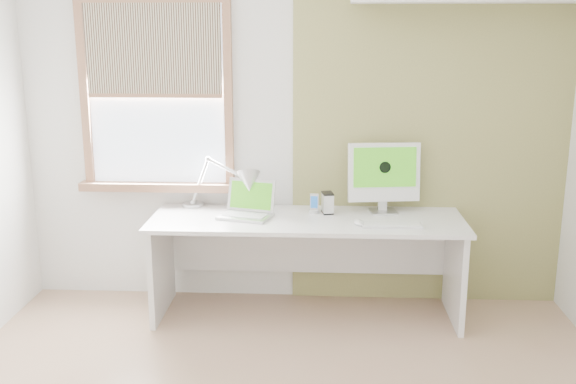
# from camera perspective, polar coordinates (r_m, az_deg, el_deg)

# --- Properties ---
(room) EXTENTS (4.04, 3.54, 2.64)m
(room) POSITION_cam_1_polar(r_m,az_deg,el_deg) (3.16, -1.00, 0.72)
(room) COLOR tan
(room) RESTS_ON ground
(accent_wall) EXTENTS (2.00, 0.02, 2.60)m
(accent_wall) POSITION_cam_1_polar(r_m,az_deg,el_deg) (4.93, 12.18, 5.17)
(accent_wall) COLOR olive
(accent_wall) RESTS_ON room
(window) EXTENTS (1.20, 0.14, 1.42)m
(window) POSITION_cam_1_polar(r_m,az_deg,el_deg) (4.96, -11.32, 8.12)
(window) COLOR #8C6046
(window) RESTS_ON room
(desk) EXTENTS (2.20, 0.70, 0.73)m
(desk) POSITION_cam_1_polar(r_m,az_deg,el_deg) (4.75, 1.64, -4.33)
(desk) COLOR silver
(desk) RESTS_ON room
(desk_lamp) EXTENTS (0.65, 0.38, 0.39)m
(desk_lamp) POSITION_cam_1_polar(r_m,az_deg,el_deg) (4.78, -4.34, 0.69)
(desk_lamp) COLOR silver
(desk_lamp) RESTS_ON desk
(laptop) EXTENTS (0.41, 0.37, 0.25)m
(laptop) POSITION_cam_1_polar(r_m,az_deg,el_deg) (4.69, -3.49, -1.32)
(laptop) COLOR silver
(laptop) RESTS_ON desk
(phone_dock) EXTENTS (0.08, 0.08, 0.14)m
(phone_dock) POSITION_cam_1_polar(r_m,az_deg,el_deg) (4.76, 2.27, -1.35)
(phone_dock) COLOR silver
(phone_dock) RESTS_ON desk
(external_drive) EXTENTS (0.09, 0.13, 0.15)m
(external_drive) POSITION_cam_1_polar(r_m,az_deg,el_deg) (4.75, 3.42, -0.94)
(external_drive) COLOR silver
(external_drive) RESTS_ON desk
(imac) EXTENTS (0.52, 0.19, 0.50)m
(imac) POSITION_cam_1_polar(r_m,az_deg,el_deg) (4.78, 8.28, 1.57)
(imac) COLOR silver
(imac) RESTS_ON desk
(keyboard) EXTENTS (0.41, 0.12, 0.02)m
(keyboard) POSITION_cam_1_polar(r_m,az_deg,el_deg) (4.50, 8.95, -2.84)
(keyboard) COLOR white
(keyboard) RESTS_ON desk
(mouse) EXTENTS (0.09, 0.12, 0.03)m
(mouse) POSITION_cam_1_polar(r_m,az_deg,el_deg) (4.50, 6.14, -2.63)
(mouse) COLOR white
(mouse) RESTS_ON desk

